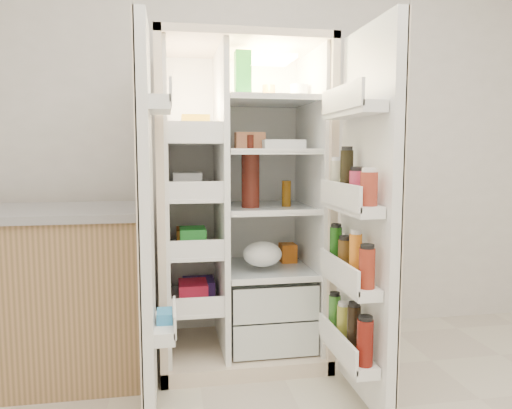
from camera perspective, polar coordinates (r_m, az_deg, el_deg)
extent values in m
cube|color=silver|center=(3.18, 0.37, 8.96)|extent=(4.00, 0.02, 2.70)
cube|color=beige|center=(3.09, -2.75, 0.68)|extent=(0.92, 0.04, 1.80)
cube|color=beige|center=(2.74, -11.00, -0.15)|extent=(0.04, 0.70, 1.80)
cube|color=beige|center=(2.86, 6.88, 0.20)|extent=(0.04, 0.70, 1.80)
cube|color=beige|center=(2.81, -1.93, 18.16)|extent=(0.92, 0.70, 0.04)
cube|color=beige|center=(2.99, -1.80, -16.61)|extent=(0.92, 0.70, 0.08)
cube|color=white|center=(3.06, -2.67, 1.00)|extent=(0.84, 0.02, 1.68)
cube|color=white|center=(2.74, -10.38, 0.28)|extent=(0.02, 0.62, 1.68)
cube|color=white|center=(2.85, 6.31, 0.59)|extent=(0.02, 0.62, 1.68)
cube|color=white|center=(2.75, -4.13, 0.40)|extent=(0.03, 0.62, 1.68)
cube|color=silver|center=(2.94, 1.33, -13.95)|extent=(0.47, 0.52, 0.19)
cube|color=silver|center=(2.88, 1.34, -10.21)|extent=(0.47, 0.52, 0.19)
cube|color=#FFD18C|center=(2.87, 1.12, 16.68)|extent=(0.30, 0.30, 0.02)
cube|color=white|center=(2.85, -7.19, -11.12)|extent=(0.28, 0.58, 0.02)
cube|color=white|center=(2.78, -7.27, -5.20)|extent=(0.28, 0.58, 0.02)
cube|color=white|center=(2.74, -7.36, 0.96)|extent=(0.28, 0.58, 0.02)
cube|color=white|center=(2.73, -7.45, 7.26)|extent=(0.28, 0.58, 0.02)
cube|color=white|center=(2.86, 1.27, -7.50)|extent=(0.49, 0.58, 0.01)
cube|color=white|center=(2.80, 1.29, -0.32)|extent=(0.49, 0.58, 0.01)
cube|color=white|center=(2.78, 1.30, 6.25)|extent=(0.49, 0.58, 0.02)
cube|color=white|center=(2.79, 1.32, 12.01)|extent=(0.49, 0.58, 0.02)
cube|color=#E52044|center=(2.84, -7.21, -9.96)|extent=(0.16, 0.20, 0.10)
cube|color=green|center=(2.77, -7.29, -3.78)|extent=(0.14, 0.18, 0.12)
cube|color=white|center=(2.73, -7.37, 1.90)|extent=(0.20, 0.22, 0.07)
cube|color=gold|center=(2.73, -7.47, 8.94)|extent=(0.15, 0.16, 0.14)
cube|color=#432B82|center=(2.84, -7.21, -10.06)|extent=(0.18, 0.20, 0.09)
cube|color=#C16422|center=(2.77, -7.29, -3.99)|extent=(0.14, 0.18, 0.10)
cube|color=white|center=(2.73, -7.38, 2.43)|extent=(0.16, 0.16, 0.12)
sphere|color=#EA5C12|center=(2.87, -0.88, -15.78)|extent=(0.07, 0.07, 0.07)
sphere|color=#EA5C12|center=(2.92, 0.79, -15.37)|extent=(0.07, 0.07, 0.07)
sphere|color=#EA5C12|center=(2.90, 2.96, -15.51)|extent=(0.07, 0.07, 0.07)
sphere|color=#EA5C12|center=(3.00, -0.36, -14.73)|extent=(0.07, 0.07, 0.07)
sphere|color=#EA5C12|center=(3.00, 1.66, -14.74)|extent=(0.07, 0.07, 0.07)
sphere|color=#EA5C12|center=(2.99, 3.76, -14.86)|extent=(0.07, 0.07, 0.07)
sphere|color=#EA5C12|center=(2.93, -1.74, -15.23)|extent=(0.07, 0.07, 0.07)
ellipsoid|color=#427928|center=(2.89, 1.26, -9.81)|extent=(0.26, 0.24, 0.11)
cylinder|color=#501911|center=(2.71, -0.66, 2.96)|extent=(0.10, 0.10, 0.31)
cylinder|color=brown|center=(2.77, 3.59, 1.30)|extent=(0.05, 0.05, 0.15)
cube|color=green|center=(2.68, -1.58, 15.05)|extent=(0.08, 0.08, 0.25)
cylinder|color=white|center=(2.84, 5.09, 12.97)|extent=(0.10, 0.10, 0.09)
cylinder|color=#916121|center=(2.88, 1.51, 12.94)|extent=(0.07, 0.07, 0.10)
cube|color=white|center=(2.69, 3.31, 7.02)|extent=(0.23, 0.10, 0.06)
cube|color=#CC7D51|center=(2.75, -0.74, 7.45)|extent=(0.16, 0.09, 0.10)
ellipsoid|color=white|center=(2.74, 0.75, -6.46)|extent=(0.22, 0.20, 0.14)
cube|color=#D56316|center=(2.98, 3.76, -5.69)|extent=(0.09, 0.11, 0.11)
cube|color=white|center=(2.20, -12.76, -1.74)|extent=(0.05, 0.40, 1.72)
cube|color=beige|center=(2.20, -13.41, -1.75)|extent=(0.01, 0.40, 1.72)
cube|color=white|center=(2.31, -10.67, -14.06)|extent=(0.09, 0.32, 0.06)
cube|color=white|center=(2.18, -11.21, 11.41)|extent=(0.09, 0.32, 0.06)
cube|color=#338CCC|center=(2.30, -10.69, -13.36)|extent=(0.07, 0.12, 0.10)
cube|color=white|center=(2.29, 13.03, -1.43)|extent=(0.05, 0.58, 1.72)
cube|color=beige|center=(2.30, 13.60, -1.42)|extent=(0.01, 0.58, 1.72)
cube|color=white|center=(2.42, 10.72, -16.66)|extent=(0.11, 0.50, 0.05)
cube|color=white|center=(2.31, 10.89, -8.88)|extent=(0.11, 0.50, 0.05)
cube|color=white|center=(2.25, 11.07, -0.23)|extent=(0.11, 0.50, 0.05)
cube|color=white|center=(2.24, 11.30, 10.75)|extent=(0.11, 0.50, 0.05)
cylinder|color=maroon|center=(2.21, 12.70, -15.57)|extent=(0.07, 0.07, 0.20)
cylinder|color=black|center=(2.31, 11.42, -14.22)|extent=(0.06, 0.06, 0.22)
cylinder|color=#A4A436|center=(2.43, 10.26, -13.64)|extent=(0.06, 0.06, 0.18)
cylinder|color=#3A802A|center=(2.55, 9.21, -12.59)|extent=(0.06, 0.06, 0.19)
cylinder|color=maroon|center=(2.11, 12.91, -7.33)|extent=(0.07, 0.07, 0.17)
cylinder|color=orange|center=(2.22, 11.61, -6.08)|extent=(0.06, 0.06, 0.21)
cylinder|color=#573B15|center=(2.34, 10.41, -6.03)|extent=(0.07, 0.07, 0.16)
cylinder|color=#1C5814|center=(2.46, 9.35, -4.96)|extent=(0.06, 0.06, 0.20)
cylinder|color=#983221|center=(2.06, 13.14, 1.78)|extent=(0.07, 0.07, 0.14)
cylinder|color=#B52E4E|center=(2.18, 11.79, 2.05)|extent=(0.07, 0.07, 0.14)
cylinder|color=black|center=(2.29, 10.60, 3.41)|extent=(0.06, 0.06, 0.23)
cylinder|color=beige|center=(2.42, 9.50, 2.97)|extent=(0.06, 0.06, 0.18)
cube|color=#A67C53|center=(2.86, -25.42, -9.91)|extent=(1.21, 0.62, 0.87)
cube|color=#96959B|center=(2.78, -25.85, -0.88)|extent=(1.25, 0.66, 0.04)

